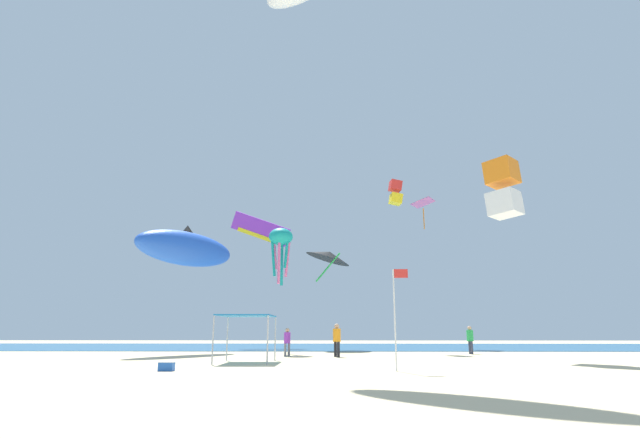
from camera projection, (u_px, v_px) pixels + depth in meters
ground at (297, 372)px, 18.36m from camera, size 110.00×110.00×0.10m
ocean_strip at (316, 347)px, 44.84m from camera, size 110.00×20.84×0.03m
canopy_tent at (247, 318)px, 23.59m from camera, size 2.60×3.21×2.27m
person_near_tent at (337, 337)px, 27.94m from camera, size 0.46×0.47×1.92m
person_leftmost at (470, 337)px, 31.30m from camera, size 0.43×0.48×1.82m
person_central at (287, 340)px, 28.67m from camera, size 0.39×0.39×1.66m
banner_flag at (396, 309)px, 18.57m from camera, size 0.61×0.06×3.92m
cooler_box at (167, 366)px, 18.28m from camera, size 0.57×0.37×0.35m
kite_box_red at (396, 193)px, 38.07m from camera, size 1.13×1.02×2.04m
kite_inflatable_blue at (186, 248)px, 33.52m from camera, size 6.61×8.22×2.96m
kite_octopus_teal at (281, 240)px, 34.24m from camera, size 2.42×2.42×4.10m
kite_parafoil_purple at (261, 229)px, 45.41m from camera, size 5.87×1.14×3.58m
kite_delta_black at (329, 255)px, 39.83m from camera, size 3.95×3.92×3.27m
kite_diamond_pink at (423, 204)px, 45.88m from camera, size 2.64×2.66×2.91m
kite_box_orange at (503, 188)px, 27.64m from camera, size 2.28×2.27×3.41m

